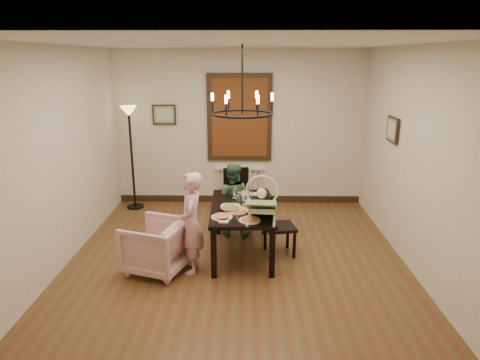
{
  "coord_description": "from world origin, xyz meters",
  "views": [
    {
      "loc": [
        0.13,
        -5.19,
        2.65
      ],
      "look_at": [
        0.04,
        0.34,
        1.05
      ],
      "focal_mm": 32.0,
      "sensor_mm": 36.0,
      "label": 1
    }
  ],
  "objects_px": {
    "seated_man": "(232,206)",
    "drinking_glass": "(239,199)",
    "baby_bouncer": "(262,204)",
    "floor_lamp": "(132,159)",
    "dining_table": "(242,212)",
    "armchair": "(157,246)",
    "chair_right": "(280,223)",
    "chair_far": "(238,199)",
    "elderly_woman": "(191,231)"
  },
  "relations": [
    {
      "from": "chair_right",
      "to": "floor_lamp",
      "type": "distance_m",
      "value": 3.15
    },
    {
      "from": "dining_table",
      "to": "armchair",
      "type": "distance_m",
      "value": 1.23
    },
    {
      "from": "chair_far",
      "to": "chair_right",
      "type": "height_order",
      "value": "chair_far"
    },
    {
      "from": "chair_right",
      "to": "elderly_woman",
      "type": "height_order",
      "value": "elderly_woman"
    },
    {
      "from": "dining_table",
      "to": "seated_man",
      "type": "relative_size",
      "value": 1.61
    },
    {
      "from": "drinking_glass",
      "to": "floor_lamp",
      "type": "relative_size",
      "value": 0.08
    },
    {
      "from": "armchair",
      "to": "chair_far",
      "type": "bearing_deg",
      "value": 165.21
    },
    {
      "from": "armchair",
      "to": "drinking_glass",
      "type": "relative_size",
      "value": 4.98
    },
    {
      "from": "chair_right",
      "to": "drinking_glass",
      "type": "xyz_separation_m",
      "value": [
        -0.57,
        0.09,
        0.32
      ]
    },
    {
      "from": "chair_far",
      "to": "chair_right",
      "type": "xyz_separation_m",
      "value": [
        0.59,
        -1.01,
        -0.01
      ]
    },
    {
      "from": "armchair",
      "to": "chair_right",
      "type": "bearing_deg",
      "value": 126.24
    },
    {
      "from": "chair_right",
      "to": "floor_lamp",
      "type": "height_order",
      "value": "floor_lamp"
    },
    {
      "from": "seated_man",
      "to": "chair_right",
      "type": "bearing_deg",
      "value": 144.78
    },
    {
      "from": "elderly_woman",
      "to": "drinking_glass",
      "type": "xyz_separation_m",
      "value": [
        0.58,
        0.59,
        0.23
      ]
    },
    {
      "from": "chair_right",
      "to": "elderly_woman",
      "type": "relative_size",
      "value": 0.84
    },
    {
      "from": "armchair",
      "to": "baby_bouncer",
      "type": "xyz_separation_m",
      "value": [
        1.33,
        0.03,
        0.56
      ]
    },
    {
      "from": "chair_right",
      "to": "drinking_glass",
      "type": "relative_size",
      "value": 6.19
    },
    {
      "from": "seated_man",
      "to": "drinking_glass",
      "type": "distance_m",
      "value": 0.67
    },
    {
      "from": "dining_table",
      "to": "chair_far",
      "type": "bearing_deg",
      "value": 92.77
    },
    {
      "from": "chair_right",
      "to": "seated_man",
      "type": "relative_size",
      "value": 0.97
    },
    {
      "from": "seated_man",
      "to": "floor_lamp",
      "type": "xyz_separation_m",
      "value": [
        -1.82,
        1.2,
        0.43
      ]
    },
    {
      "from": "seated_man",
      "to": "floor_lamp",
      "type": "height_order",
      "value": "floor_lamp"
    },
    {
      "from": "seated_man",
      "to": "drinking_glass",
      "type": "height_order",
      "value": "seated_man"
    },
    {
      "from": "seated_man",
      "to": "baby_bouncer",
      "type": "relative_size",
      "value": 1.59
    },
    {
      "from": "floor_lamp",
      "to": "armchair",
      "type": "bearing_deg",
      "value": -69.38
    },
    {
      "from": "seated_man",
      "to": "drinking_glass",
      "type": "xyz_separation_m",
      "value": [
        0.11,
        -0.58,
        0.3
      ]
    },
    {
      "from": "armchair",
      "to": "drinking_glass",
      "type": "xyz_separation_m",
      "value": [
        1.03,
        0.58,
        0.44
      ]
    },
    {
      "from": "armchair",
      "to": "dining_table",
      "type": "bearing_deg",
      "value": 134.25
    },
    {
      "from": "drinking_glass",
      "to": "floor_lamp",
      "type": "bearing_deg",
      "value": 137.17
    },
    {
      "from": "baby_bouncer",
      "to": "seated_man",
      "type": "bearing_deg",
      "value": 114.8
    },
    {
      "from": "chair_far",
      "to": "chair_right",
      "type": "relative_size",
      "value": 1.02
    },
    {
      "from": "chair_right",
      "to": "elderly_woman",
      "type": "xyz_separation_m",
      "value": [
        -1.15,
        -0.51,
        0.08
      ]
    },
    {
      "from": "elderly_woman",
      "to": "baby_bouncer",
      "type": "bearing_deg",
      "value": 89.44
    },
    {
      "from": "seated_man",
      "to": "baby_bouncer",
      "type": "distance_m",
      "value": 1.28
    },
    {
      "from": "chair_right",
      "to": "baby_bouncer",
      "type": "bearing_deg",
      "value": 139.72
    },
    {
      "from": "chair_right",
      "to": "armchair",
      "type": "xyz_separation_m",
      "value": [
        -1.6,
        -0.5,
        -0.12
      ]
    },
    {
      "from": "armchair",
      "to": "drinking_glass",
      "type": "height_order",
      "value": "drinking_glass"
    },
    {
      "from": "elderly_woman",
      "to": "dining_table",
      "type": "bearing_deg",
      "value": 126.61
    },
    {
      "from": "elderly_woman",
      "to": "floor_lamp",
      "type": "height_order",
      "value": "floor_lamp"
    },
    {
      "from": "dining_table",
      "to": "seated_man",
      "type": "bearing_deg",
      "value": 101.95
    },
    {
      "from": "dining_table",
      "to": "chair_right",
      "type": "bearing_deg",
      "value": -3.05
    },
    {
      "from": "chair_far",
      "to": "baby_bouncer",
      "type": "bearing_deg",
      "value": -89.69
    },
    {
      "from": "floor_lamp",
      "to": "baby_bouncer",
      "type": "bearing_deg",
      "value": -46.49
    },
    {
      "from": "elderly_woman",
      "to": "baby_bouncer",
      "type": "distance_m",
      "value": 0.95
    },
    {
      "from": "dining_table",
      "to": "seated_man",
      "type": "distance_m",
      "value": 0.69
    },
    {
      "from": "elderly_woman",
      "to": "seated_man",
      "type": "height_order",
      "value": "elderly_woman"
    },
    {
      "from": "dining_table",
      "to": "floor_lamp",
      "type": "bearing_deg",
      "value": 135.18
    },
    {
      "from": "drinking_glass",
      "to": "floor_lamp",
      "type": "height_order",
      "value": "floor_lamp"
    },
    {
      "from": "dining_table",
      "to": "seated_man",
      "type": "height_order",
      "value": "seated_man"
    },
    {
      "from": "drinking_glass",
      "to": "armchair",
      "type": "bearing_deg",
      "value": -150.5
    }
  ]
}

